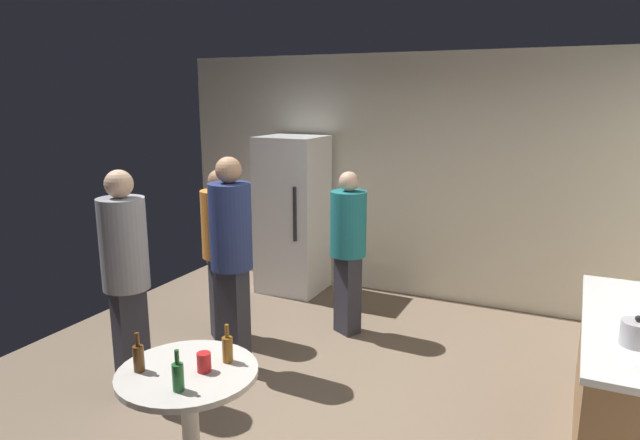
{
  "coord_description": "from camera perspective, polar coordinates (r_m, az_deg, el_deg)",
  "views": [
    {
      "loc": [
        1.87,
        -3.36,
        2.26
      ],
      "look_at": [
        0.13,
        0.33,
        1.34
      ],
      "focal_mm": 31.35,
      "sensor_mm": 36.0,
      "label": 1
    }
  ],
  "objects": [
    {
      "name": "kettle",
      "position": [
        3.6,
        29.64,
        -10.03
      ],
      "size": [
        0.24,
        0.17,
        0.18
      ],
      "color": "#B2B2B7",
      "rests_on": "kitchen_counter"
    },
    {
      "name": "person_in_orange_shirt",
      "position": [
        5.23,
        -10.1,
        -2.19
      ],
      "size": [
        0.48,
        0.48,
        1.6
      ],
      "rotation": [
        0.0,
        0.0,
        -0.69
      ],
      "color": "#2D2D38",
      "rests_on": "ground_plane"
    },
    {
      "name": "beer_bottle_green",
      "position": [
        3.13,
        -14.29,
        -15.15
      ],
      "size": [
        0.06,
        0.06,
        0.23
      ],
      "color": "#26662D",
      "rests_on": "foreground_table"
    },
    {
      "name": "plastic_cup_red",
      "position": [
        3.3,
        -11.76,
        -14.01
      ],
      "size": [
        0.08,
        0.08,
        0.11
      ],
      "primitive_type": "cylinder",
      "color": "red",
      "rests_on": "foreground_table"
    },
    {
      "name": "refrigerator",
      "position": [
        6.45,
        -2.82,
        0.54
      ],
      "size": [
        0.7,
        0.68,
        1.8
      ],
      "color": "white",
      "rests_on": "ground_plane"
    },
    {
      "name": "kitchen_counter",
      "position": [
        4.14,
        29.16,
        -14.94
      ],
      "size": [
        0.64,
        1.77,
        0.9
      ],
      "color": "olive",
      "rests_on": "ground_plane"
    },
    {
      "name": "person_in_gray_shirt",
      "position": [
        4.35,
        -19.24,
        -4.55
      ],
      "size": [
        0.43,
        0.43,
        1.74
      ],
      "rotation": [
        0.0,
        0.0,
        -0.34
      ],
      "color": "#2D2D38",
      "rests_on": "ground_plane"
    },
    {
      "name": "ground_plane",
      "position": [
        4.49,
        -3.47,
        -18.29
      ],
      "size": [
        5.2,
        5.2,
        0.1
      ],
      "primitive_type": "cube",
      "color": "#7A6651"
    },
    {
      "name": "beer_bottle_brown",
      "position": [
        3.38,
        -18.02,
        -13.17
      ],
      "size": [
        0.06,
        0.06,
        0.23
      ],
      "color": "#593314",
      "rests_on": "foreground_table"
    },
    {
      "name": "foreground_table",
      "position": [
        3.4,
        -13.29,
        -16.25
      ],
      "size": [
        0.8,
        0.8,
        0.73
      ],
      "color": "beige",
      "rests_on": "ground_plane"
    },
    {
      "name": "person_in_teal_shirt",
      "position": [
        5.25,
        2.89,
        -2.14
      ],
      "size": [
        0.46,
        0.46,
        1.57
      ],
      "rotation": [
        0.0,
        0.0,
        -2.08
      ],
      "color": "#2D2D38",
      "rests_on": "ground_plane"
    },
    {
      "name": "wall_back",
      "position": [
        6.34,
        7.85,
        4.36
      ],
      "size": [
        5.32,
        0.06,
        2.7
      ],
      "primitive_type": "cube",
      "color": "silver",
      "rests_on": "ground_plane"
    },
    {
      "name": "person_in_navy_shirt",
      "position": [
        4.56,
        -9.04,
        -2.83
      ],
      "size": [
        0.38,
        0.38,
        1.79
      ],
      "rotation": [
        0.0,
        0.0,
        -1.69
      ],
      "color": "#2D2D38",
      "rests_on": "ground_plane"
    },
    {
      "name": "beer_bottle_amber",
      "position": [
        3.37,
        -9.42,
        -12.78
      ],
      "size": [
        0.06,
        0.06,
        0.23
      ],
      "color": "#8C5919",
      "rests_on": "foreground_table"
    }
  ]
}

